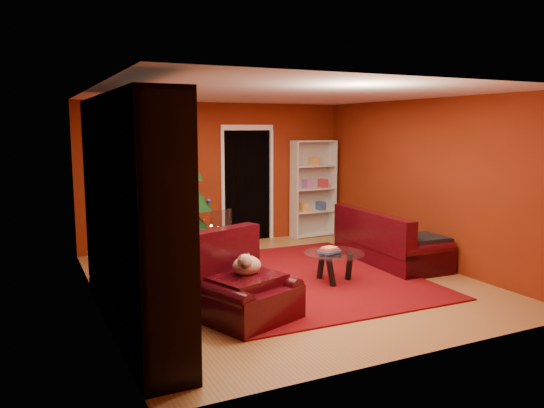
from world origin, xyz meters
name	(u,v)px	position (x,y,z in m)	size (l,w,h in m)	color
floor	(284,283)	(0.00, 0.00, -0.03)	(5.00, 5.50, 0.05)	#9D6837
ceiling	(285,92)	(0.00, 0.00, 2.62)	(5.00, 5.50, 0.05)	silver
wall_back	(216,174)	(0.00, 2.77, 1.30)	(5.00, 0.05, 2.60)	maroon
wall_left	(93,201)	(-2.52, 0.00, 1.30)	(0.05, 5.50, 2.60)	maroon
wall_right	(427,182)	(2.52, 0.00, 1.30)	(0.05, 5.50, 2.60)	maroon
doorway	(247,186)	(0.60, 2.73, 1.05)	(1.06, 0.60, 2.16)	black
rug	(299,277)	(0.27, 0.04, 0.01)	(3.12, 3.64, 0.02)	#6B080D
media_unit	(129,215)	(-2.27, -0.84, 1.24)	(0.50, 3.24, 2.48)	black
christmas_tree	(186,200)	(-0.86, 1.86, 0.97)	(1.13, 1.13, 2.01)	black
gift_box_green	(231,252)	(-0.25, 1.42, 0.14)	(0.28, 0.28, 0.28)	#1F5D30
gift_box_red	(187,242)	(-0.66, 2.57, 0.12)	(0.23, 0.23, 0.23)	#A62726
white_bookshelf	(313,189)	(1.95, 2.57, 0.95)	(0.90, 0.33, 1.95)	white
armchair	(247,284)	(-1.06, -1.15, 0.41)	(1.04, 1.04, 0.81)	black
dog	(247,266)	(-1.03, -1.09, 0.60)	(0.40, 0.30, 0.26)	beige
sofa	(390,236)	(2.02, 0.22, 0.43)	(2.01, 0.90, 0.86)	black
coffee_table	(334,267)	(0.59, -0.36, 0.22)	(0.84, 0.84, 0.53)	gray
acrylic_chair	(228,240)	(-0.38, 1.22, 0.39)	(0.39, 0.43, 0.77)	#66605B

